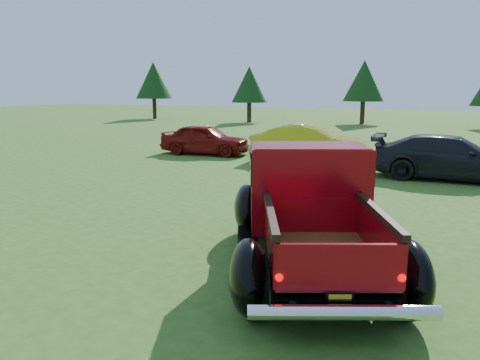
{
  "coord_description": "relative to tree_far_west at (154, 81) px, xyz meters",
  "views": [
    {
      "loc": [
        2.79,
        -7.68,
        2.82
      ],
      "look_at": [
        -0.57,
        0.2,
        1.13
      ],
      "focal_mm": 35.0,
      "sensor_mm": 36.0,
      "label": 1
    }
  ],
  "objects": [
    {
      "name": "tree_far_west",
      "position": [
        0.0,
        0.0,
        0.0
      ],
      "size": [
        3.33,
        3.33,
        5.2
      ],
      "color": "#332114",
      "rests_on": "ground"
    },
    {
      "name": "ground",
      "position": [
        22.0,
        -30.0,
        -3.52
      ],
      "size": [
        120.0,
        120.0,
        0.0
      ],
      "primitive_type": "plane",
      "color": "#365718",
      "rests_on": "ground"
    },
    {
      "name": "show_car_yellow",
      "position": [
        20.26,
        -20.29,
        -2.79
      ],
      "size": [
        4.49,
        1.75,
        1.46
      ],
      "primitive_type": "imported",
      "rotation": [
        0.0,
        0.0,
        1.62
      ],
      "color": "gold",
      "rests_on": "ground"
    },
    {
      "name": "tree_mid_left",
      "position": [
        19.0,
        1.0,
        -0.14
      ],
      "size": [
        3.2,
        3.2,
        5.0
      ],
      "color": "#332114",
      "rests_on": "ground"
    },
    {
      "name": "tree_west",
      "position": [
        10.0,
        -1.0,
        -0.41
      ],
      "size": [
        2.94,
        2.94,
        4.6
      ],
      "color": "#332114",
      "rests_on": "ground"
    },
    {
      "name": "show_car_grey",
      "position": [
        25.2,
        -21.8,
        -2.83
      ],
      "size": [
        4.79,
        1.98,
        1.38
      ],
      "primitive_type": "imported",
      "rotation": [
        0.0,
        0.0,
        1.56
      ],
      "color": "black",
      "rests_on": "ground"
    },
    {
      "name": "pickup_truck",
      "position": [
        22.88,
        -30.37,
        -2.61
      ],
      "size": [
        3.95,
        5.51,
        1.93
      ],
      "rotation": [
        0.0,
        0.0,
        0.39
      ],
      "color": "black",
      "rests_on": "ground"
    },
    {
      "name": "show_car_red",
      "position": [
        15.5,
        -19.74,
        -2.87
      ],
      "size": [
        3.91,
        1.76,
        1.3
      ],
      "primitive_type": "imported",
      "rotation": [
        0.0,
        0.0,
        1.63
      ],
      "color": "maroon",
      "rests_on": "ground"
    }
  ]
}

